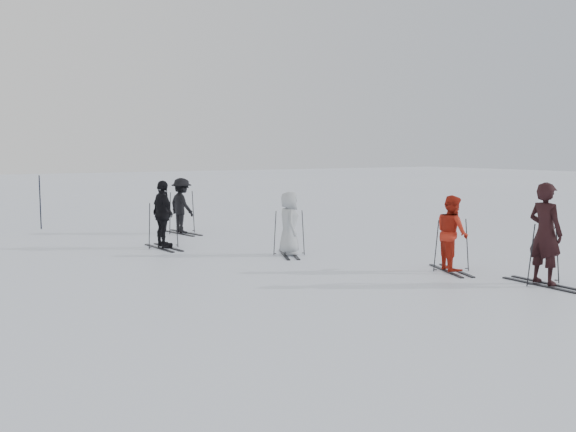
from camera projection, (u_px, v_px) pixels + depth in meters
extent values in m
plane|color=silver|center=(310.00, 262.00, 14.98)|extent=(120.00, 120.00, 0.00)
imported|color=black|center=(545.00, 235.00, 12.39)|extent=(0.47, 0.72, 1.97)
imported|color=#AD2213|center=(452.00, 234.00, 13.81)|extent=(0.84, 0.95, 1.62)
imported|color=#A4A9AD|center=(289.00, 224.00, 15.92)|extent=(0.75, 0.89, 1.56)
imported|color=black|center=(163.00, 215.00, 17.03)|extent=(0.52, 1.08, 1.78)
imported|color=black|center=(182.00, 206.00, 20.04)|extent=(0.80, 1.19, 1.71)
cylinder|color=black|center=(40.00, 202.00, 21.13)|extent=(0.04, 0.04, 1.78)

